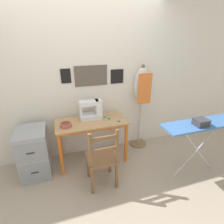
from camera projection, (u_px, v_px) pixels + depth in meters
ground_plane at (97, 169)px, 2.82m from camera, size 14.00×14.00×0.00m
wall_back at (86, 83)px, 2.81m from camera, size 10.00×0.07×2.55m
sewing_table at (92, 127)px, 2.77m from camera, size 1.11×0.51×0.75m
sewing_machine at (92, 110)px, 2.77m from camera, size 0.36×0.19×0.33m
fabric_bowl at (66, 125)px, 2.56m from camera, size 0.17×0.17×0.06m
scissors at (120, 121)px, 2.74m from camera, size 0.12×0.09×0.01m
thread_spool_near_machine at (104, 117)px, 2.85m from camera, size 0.03×0.03×0.04m
thread_spool_mid_table at (109, 118)px, 2.79m from camera, size 0.04×0.04×0.04m
wooden_chair at (102, 158)px, 2.37m from camera, size 0.40×0.38×0.94m
filing_cabinet at (34, 152)px, 2.61m from camera, size 0.42×0.51×0.75m
dress_form at (142, 91)px, 3.03m from camera, size 0.32×0.32×1.54m
ironing_board at (203, 126)px, 2.42m from camera, size 1.19×0.32×0.88m
storage_box at (201, 122)px, 2.32m from camera, size 0.18×0.16×0.09m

